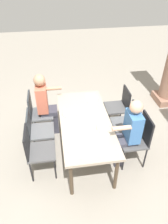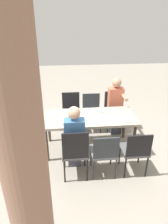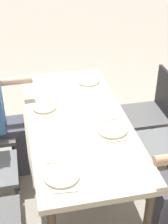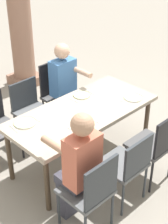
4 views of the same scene
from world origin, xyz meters
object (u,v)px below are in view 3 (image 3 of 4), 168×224
at_px(chair_east_south, 153,109).
at_px(plate_0, 62,175).
at_px(plate_1, 112,129).
at_px(plate_3, 88,81).
at_px(dining_table, 78,125).
at_px(plate_2, 44,107).
at_px(diner_man_white, 0,112).

height_order(chair_east_south, plate_0, chair_east_south).
xyz_separation_m(plate_1, plate_3, (0.87, 0.00, 0.00)).
bearing_deg(dining_table, plate_0, 159.99).
relative_size(plate_1, plate_2, 1.16).
bearing_deg(plate_1, plate_3, 0.22).
relative_size(chair_east_south, diner_man_white, 0.71).
bearing_deg(plate_0, plate_1, -47.67).
height_order(diner_man_white, plate_2, diner_man_white).
relative_size(chair_east_south, plate_3, 4.01).
distance_m(chair_east_south, plate_2, 1.13).
distance_m(diner_man_white, plate_2, 0.42).
bearing_deg(chair_east_south, diner_man_white, 89.89).
relative_size(dining_table, plate_2, 8.58).
bearing_deg(chair_east_south, plate_2, 94.97).
bearing_deg(plate_0, chair_east_south, -47.55).
relative_size(diner_man_white, plate_0, 5.17).
distance_m(diner_man_white, plate_0, 1.08).
relative_size(diner_man_white, plate_2, 6.00).
bearing_deg(dining_table, plate_2, 47.27).
height_order(dining_table, plate_2, plate_2).
relative_size(plate_0, plate_2, 1.16).
height_order(chair_east_south, plate_1, chair_east_south).
height_order(plate_2, plate_3, same).
bearing_deg(diner_man_white, chair_east_south, -90.11).
xyz_separation_m(chair_east_south, plate_1, (-0.55, 0.60, 0.22)).
bearing_deg(plate_1, plate_0, 132.33).
distance_m(plate_2, plate_3, 0.65).
bearing_deg(diner_man_white, dining_table, -117.13).
height_order(chair_east_south, diner_man_white, diner_man_white).
xyz_separation_m(diner_man_white, plate_3, (0.32, -0.90, 0.06)).
bearing_deg(plate_1, diner_man_white, 58.27).
relative_size(plate_2, plate_3, 0.94).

